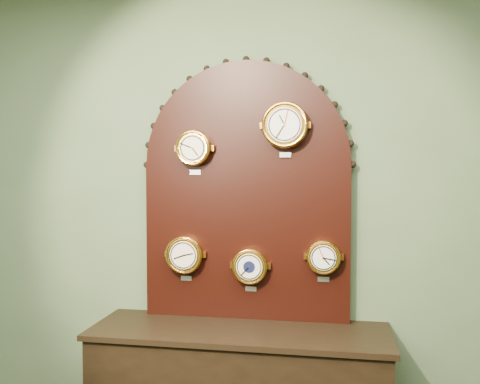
% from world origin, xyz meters
% --- Properties ---
extents(wall_back, '(4.00, 0.00, 4.00)m').
position_xyz_m(wall_back, '(0.00, 2.50, 1.40)').
color(wall_back, '#526B49').
rests_on(wall_back, ground).
extents(display_board, '(1.26, 0.06, 1.53)m').
position_xyz_m(display_board, '(0.00, 2.45, 1.63)').
color(display_board, black).
rests_on(display_board, shop_counter).
extents(roman_clock, '(0.21, 0.08, 0.26)m').
position_xyz_m(roman_clock, '(-0.30, 2.38, 1.83)').
color(roman_clock, gold).
rests_on(roman_clock, display_board).
extents(arabic_clock, '(0.26, 0.08, 0.31)m').
position_xyz_m(arabic_clock, '(0.23, 2.38, 1.95)').
color(arabic_clock, gold).
rests_on(arabic_clock, display_board).
extents(hygrometer, '(0.22, 0.08, 0.27)m').
position_xyz_m(hygrometer, '(-0.35, 2.38, 1.20)').
color(hygrometer, gold).
rests_on(hygrometer, display_board).
extents(barometer, '(0.20, 0.08, 0.26)m').
position_xyz_m(barometer, '(0.03, 2.38, 1.15)').
color(barometer, gold).
rests_on(barometer, display_board).
extents(tide_clock, '(0.19, 0.08, 0.24)m').
position_xyz_m(tide_clock, '(0.45, 2.38, 1.21)').
color(tide_clock, gold).
rests_on(tide_clock, display_board).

